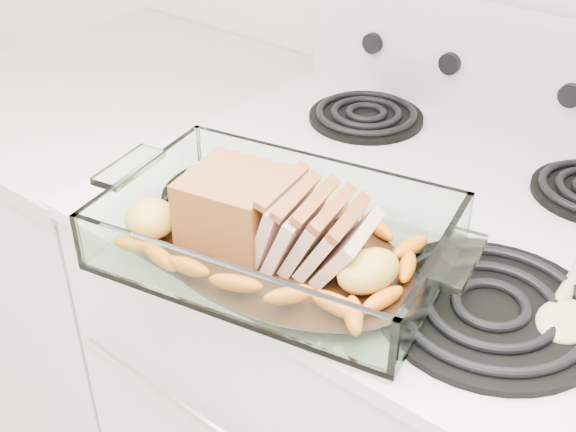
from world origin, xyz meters
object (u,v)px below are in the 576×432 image
Objects in this scene: baking_dish at (277,243)px; pork_roast at (263,215)px; electric_range at (390,418)px; counter_left at (136,276)px.

baking_dish is 1.72× the size of pork_roast.
electric_range reaches higher than counter_left.
baking_dish is (-0.05, -0.24, 0.48)m from electric_range.
electric_range is at bearing 66.09° from baking_dish.
electric_range is 4.89× the size of pork_roast.
pork_roast is (-0.02, -0.00, 0.03)m from baking_dish.
counter_left is at bearing 147.03° from baking_dish.
baking_dish is at bearing -21.05° from counter_left.
pork_roast is (0.59, -0.24, 0.53)m from counter_left.
counter_left is at bearing 175.22° from pork_roast.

